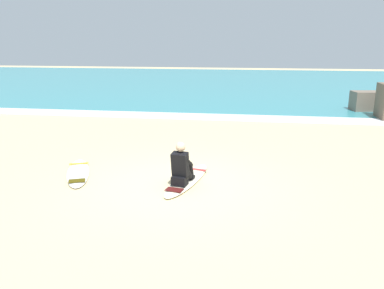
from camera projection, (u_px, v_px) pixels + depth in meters
ground_plane at (178, 186)px, 8.58m from camera, size 80.00×80.00×0.00m
sea at (232, 83)px, 29.22m from camera, size 80.00×28.00×0.10m
breaking_foam at (214, 117)px, 16.14m from camera, size 80.00×0.90×0.11m
surfboard_main at (187, 180)px, 8.88m from camera, size 0.98×2.44×0.08m
surfer_seated at (182, 167)px, 8.47m from camera, size 0.45×0.75×0.95m
surfboard_spare_near at (78, 172)px, 9.37m from camera, size 1.32×2.20×0.08m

